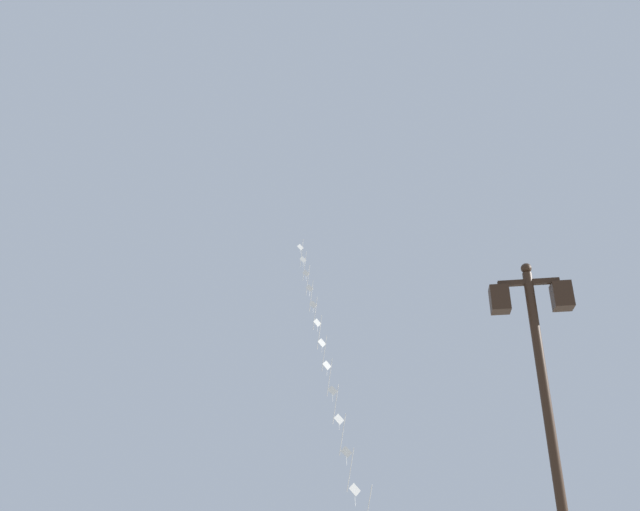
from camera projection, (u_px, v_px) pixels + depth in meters
twin_lantern_lamp_post at (541, 369)px, 8.84m from camera, size 1.18×0.28×5.24m
kite_train at (322, 344)px, 31.03m from camera, size 5.83×15.25×19.33m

